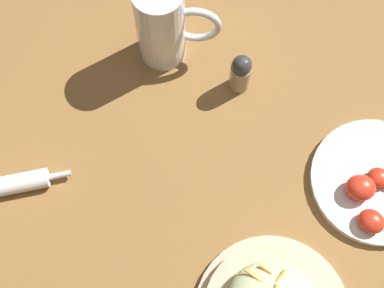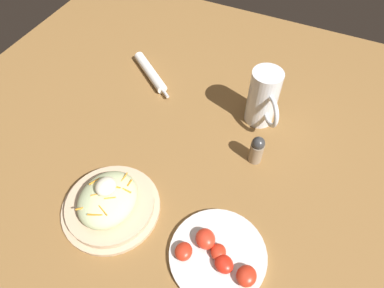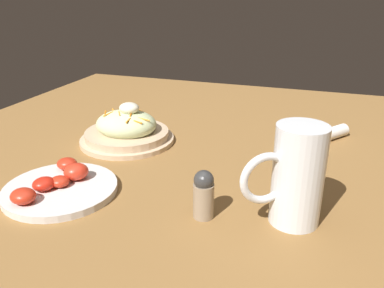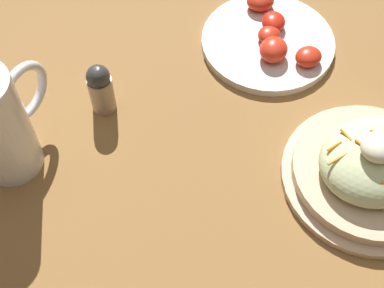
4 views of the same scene
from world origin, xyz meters
name	(u,v)px [view 1 (image 1 of 4)]	position (x,y,z in m)	size (l,w,h in m)	color
ground_plane	(183,191)	(0.00, 0.00, 0.00)	(1.43, 1.43, 0.00)	olive
beer_mug	(163,28)	(0.19, -0.17, 0.07)	(0.12, 0.11, 0.16)	white
tomato_plate	(378,181)	(-0.22, -0.21, 0.01)	(0.21, 0.21, 0.04)	silver
salt_shaker	(241,73)	(0.05, -0.20, 0.04)	(0.03, 0.03, 0.08)	gray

